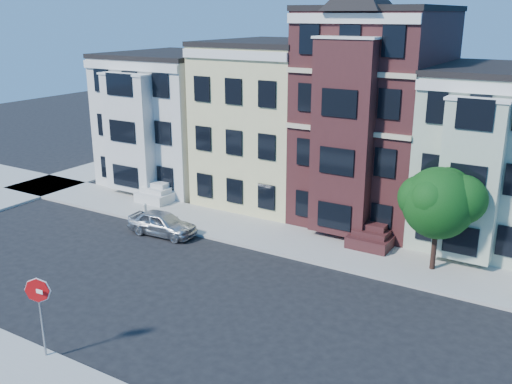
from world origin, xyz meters
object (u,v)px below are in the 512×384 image
Objects in this scene: street_tree at (438,208)px; stop_sign at (41,312)px; fire_hydrant at (145,212)px; parked_car at (162,223)px.

street_tree is 1.80× the size of stop_sign.
stop_sign reaches higher than fire_hydrant.
fire_hydrant is at bearing -174.05° from street_tree.
stop_sign is (4.30, -11.50, 1.18)m from parked_car.
parked_car is 2.81m from fire_hydrant.
street_tree is 8.72× the size of fire_hydrant.
street_tree reaches higher than parked_car.
fire_hydrant is (-16.67, -1.74, -2.74)m from street_tree.
stop_sign is at bearing -163.28° from parked_car.
street_tree is 16.98m from fire_hydrant.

